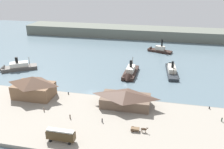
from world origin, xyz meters
The scene contains 18 objects.
ground_plane centered at (0.00, 0.00, 0.00)m, with size 320.00×320.00×0.00m, color slate.
quay_promenade centered at (0.00, -22.00, 0.60)m, with size 110.00×36.00×1.20m, color gray.
seawall_edge centered at (0.00, -3.60, 0.50)m, with size 110.00×0.80×1.00m, color slate.
ferry_shed_customs_shed centered at (-21.66, -10.39, 5.89)m, with size 16.37×10.37×9.23m.
ferry_shed_west_terminal centered at (17.02, -9.64, 4.40)m, with size 19.26×10.36×6.30m.
street_tram centered at (1.15, -35.14, 3.62)m, with size 8.93×2.43×4.13m.
horse_cart centered at (23.77, -25.17, 2.12)m, with size 5.68×1.63×1.87m.
pedestrian_near_cart centered at (-12.28, -20.24, 1.89)m, with size 0.38×0.38×1.52m.
pedestrian_at_waters_edge centered at (-0.89, -22.69, 1.96)m, with size 0.41×0.41×1.66m.
pedestrian_standing_center centered at (10.91, -22.52, 1.96)m, with size 0.41×0.41×1.66m.
pedestrian_near_west_shed centered at (51.70, -13.35, 1.98)m, with size 0.42×0.42×1.71m.
mooring_post_center_east centered at (48.90, -5.30, 1.65)m, with size 0.44×0.44×0.90m, color black.
mooring_post_center_west centered at (-8.58, -5.26, 1.65)m, with size 0.44×0.44×0.90m, color black.
ferry_mid_harbor centered at (35.34, 33.96, 1.31)m, with size 6.55×25.07×9.69m.
ferry_departing_north centered at (-49.25, 17.92, 1.54)m, with size 20.27×15.20×9.06m.
ferry_near_quay centered at (14.12, 22.72, 1.44)m, with size 6.92×20.84×9.92m.
ferry_approaching_west centered at (26.53, 69.68, 1.36)m, with size 18.31×10.10×10.64m.
far_headland centered at (0.00, 110.00, 4.00)m, with size 180.00×24.00×8.00m, color #60665B.
Camera 1 is at (28.70, -88.82, 47.97)m, focal length 37.42 mm.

